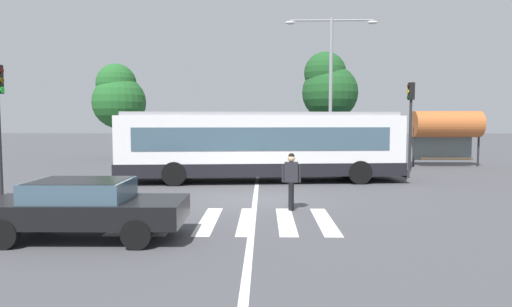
{
  "coord_description": "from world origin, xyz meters",
  "views": [
    {
      "loc": [
        0.46,
        -15.02,
        2.69
      ],
      "look_at": [
        0.12,
        3.8,
        1.3
      ],
      "focal_mm": 31.37,
      "sensor_mm": 36.0,
      "label": 1
    }
  ],
  "objects_px": {
    "background_tree_left": "(118,97)",
    "parked_car_red": "(238,150)",
    "twin_arm_street_lamp": "(331,74)",
    "pedestrian_crossing_street": "(291,178)",
    "parked_car_teal": "(279,150)",
    "parked_car_black": "(319,149)",
    "foreground_sedan": "(84,205)",
    "bus_stop_shelter": "(447,125)",
    "traffic_light_far_corner": "(411,112)",
    "parked_car_blue": "(358,150)",
    "background_tree_right": "(328,87)",
    "parked_car_champagne": "(194,150)",
    "city_transit_bus": "(261,146)"
  },
  "relations": [
    {
      "from": "background_tree_left",
      "to": "parked_car_red",
      "type": "bearing_deg",
      "value": -10.35
    },
    {
      "from": "twin_arm_street_lamp",
      "to": "pedestrian_crossing_street",
      "type": "bearing_deg",
      "value": -103.2
    },
    {
      "from": "pedestrian_crossing_street",
      "to": "parked_car_teal",
      "type": "distance_m",
      "value": 16.02
    },
    {
      "from": "parked_car_black",
      "to": "parked_car_red",
      "type": "bearing_deg",
      "value": -177.89
    },
    {
      "from": "foreground_sedan",
      "to": "bus_stop_shelter",
      "type": "height_order",
      "value": "bus_stop_shelter"
    },
    {
      "from": "parked_car_red",
      "to": "traffic_light_far_corner",
      "type": "bearing_deg",
      "value": -32.24
    },
    {
      "from": "parked_car_black",
      "to": "twin_arm_street_lamp",
      "type": "bearing_deg",
      "value": -85.66
    },
    {
      "from": "parked_car_teal",
      "to": "parked_car_black",
      "type": "distance_m",
      "value": 2.72
    },
    {
      "from": "twin_arm_street_lamp",
      "to": "foreground_sedan",
      "type": "bearing_deg",
      "value": -115.84
    },
    {
      "from": "traffic_light_far_corner",
      "to": "bus_stop_shelter",
      "type": "xyz_separation_m",
      "value": [
        3.04,
        2.84,
        -0.72
      ]
    },
    {
      "from": "background_tree_left",
      "to": "parked_car_blue",
      "type": "bearing_deg",
      "value": -5.52
    },
    {
      "from": "foreground_sedan",
      "to": "parked_car_red",
      "type": "distance_m",
      "value": 19.82
    },
    {
      "from": "bus_stop_shelter",
      "to": "parked_car_black",
      "type": "bearing_deg",
      "value": 155.14
    },
    {
      "from": "parked_car_red",
      "to": "parked_car_black",
      "type": "bearing_deg",
      "value": 2.11
    },
    {
      "from": "foreground_sedan",
      "to": "background_tree_right",
      "type": "relative_size",
      "value": 0.59
    },
    {
      "from": "parked_car_teal",
      "to": "traffic_light_far_corner",
      "type": "distance_m",
      "value": 9.12
    },
    {
      "from": "foreground_sedan",
      "to": "parked_car_black",
      "type": "xyz_separation_m",
      "value": [
        7.73,
        19.87,
        0.0
      ]
    },
    {
      "from": "traffic_light_far_corner",
      "to": "parked_car_red",
      "type": "bearing_deg",
      "value": 147.76
    },
    {
      "from": "twin_arm_street_lamp",
      "to": "background_tree_left",
      "type": "bearing_deg",
      "value": 161.4
    },
    {
      "from": "traffic_light_far_corner",
      "to": "background_tree_right",
      "type": "bearing_deg",
      "value": 108.3
    },
    {
      "from": "parked_car_champagne",
      "to": "bus_stop_shelter",
      "type": "xyz_separation_m",
      "value": [
        15.37,
        -3.02,
        1.65
      ]
    },
    {
      "from": "pedestrian_crossing_street",
      "to": "parked_car_teal",
      "type": "height_order",
      "value": "pedestrian_crossing_street"
    },
    {
      "from": "parked_car_black",
      "to": "bus_stop_shelter",
      "type": "bearing_deg",
      "value": -24.86
    },
    {
      "from": "city_transit_bus",
      "to": "pedestrian_crossing_street",
      "type": "relative_size",
      "value": 7.32
    },
    {
      "from": "foreground_sedan",
      "to": "parked_car_blue",
      "type": "relative_size",
      "value": 0.98
    },
    {
      "from": "parked_car_champagne",
      "to": "twin_arm_street_lamp",
      "type": "bearing_deg",
      "value": -20.08
    },
    {
      "from": "city_transit_bus",
      "to": "parked_car_champagne",
      "type": "height_order",
      "value": "city_transit_bus"
    },
    {
      "from": "city_transit_bus",
      "to": "twin_arm_street_lamp",
      "type": "xyz_separation_m",
      "value": [
        4.04,
        6.73,
        3.81
      ]
    },
    {
      "from": "bus_stop_shelter",
      "to": "background_tree_right",
      "type": "xyz_separation_m",
      "value": [
        -6.06,
        6.3,
        2.71
      ]
    },
    {
      "from": "parked_car_black",
      "to": "traffic_light_far_corner",
      "type": "xyz_separation_m",
      "value": [
        4.06,
        -6.13,
        2.37
      ]
    },
    {
      "from": "parked_car_red",
      "to": "background_tree_right",
      "type": "relative_size",
      "value": 0.59
    },
    {
      "from": "pedestrian_crossing_street",
      "to": "parked_car_champagne",
      "type": "distance_m",
      "value": 17.11
    },
    {
      "from": "parked_car_teal",
      "to": "traffic_light_far_corner",
      "type": "relative_size",
      "value": 0.96
    },
    {
      "from": "background_tree_left",
      "to": "city_transit_bus",
      "type": "bearing_deg",
      "value": -48.81
    },
    {
      "from": "background_tree_left",
      "to": "foreground_sedan",
      "type": "bearing_deg",
      "value": -73.99
    },
    {
      "from": "foreground_sedan",
      "to": "parked_car_red",
      "type": "height_order",
      "value": "same"
    },
    {
      "from": "parked_car_blue",
      "to": "twin_arm_street_lamp",
      "type": "relative_size",
      "value": 0.54
    },
    {
      "from": "pedestrian_crossing_street",
      "to": "parked_car_red",
      "type": "relative_size",
      "value": 0.38
    },
    {
      "from": "parked_car_black",
      "to": "twin_arm_street_lamp",
      "type": "xyz_separation_m",
      "value": [
        0.26,
        -3.38,
        4.63
      ]
    },
    {
      "from": "city_transit_bus",
      "to": "parked_car_black",
      "type": "height_order",
      "value": "city_transit_bus"
    },
    {
      "from": "pedestrian_crossing_street",
      "to": "parked_car_black",
      "type": "distance_m",
      "value": 16.73
    },
    {
      "from": "foreground_sedan",
      "to": "background_tree_right",
      "type": "bearing_deg",
      "value": 69.03
    },
    {
      "from": "parked_car_blue",
      "to": "background_tree_left",
      "type": "xyz_separation_m",
      "value": [
        -16.38,
        1.58,
        3.57
      ]
    },
    {
      "from": "foreground_sedan",
      "to": "parked_car_blue",
      "type": "height_order",
      "value": "same"
    },
    {
      "from": "parked_car_black",
      "to": "twin_arm_street_lamp",
      "type": "height_order",
      "value": "twin_arm_street_lamp"
    },
    {
      "from": "city_transit_bus",
      "to": "parked_car_black",
      "type": "xyz_separation_m",
      "value": [
        3.79,
        10.11,
        -0.82
      ]
    },
    {
      "from": "parked_car_champagne",
      "to": "background_tree_left",
      "type": "height_order",
      "value": "background_tree_left"
    },
    {
      "from": "foreground_sedan",
      "to": "traffic_light_far_corner",
      "type": "height_order",
      "value": "traffic_light_far_corner"
    },
    {
      "from": "parked_car_red",
      "to": "parked_car_teal",
      "type": "distance_m",
      "value": 2.68
    },
    {
      "from": "foreground_sedan",
      "to": "background_tree_left",
      "type": "distance_m",
      "value": 22.36
    }
  ]
}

